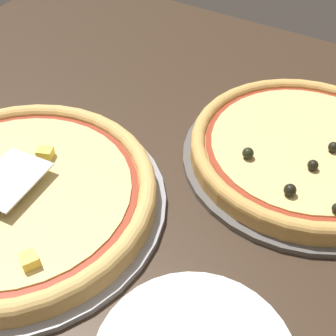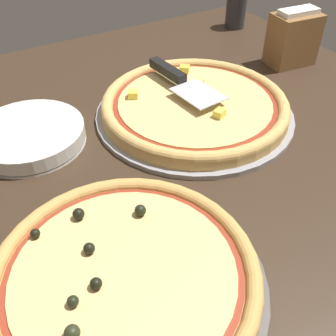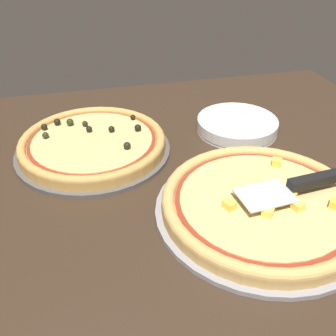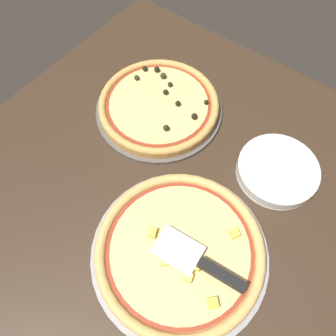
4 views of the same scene
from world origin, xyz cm
name	(u,v)px [view 3 (image 3 of 4)]	position (x,y,z in cm)	size (l,w,h in cm)	color
ground_plane	(203,197)	(0.00, 0.00, -1.80)	(121.41, 122.17, 3.60)	#38281C
pizza_pan_front	(261,211)	(-9.80, -8.79, 0.50)	(41.72, 41.72, 1.00)	#939399
pizza_front	(262,203)	(-9.81, -8.81, 2.66)	(39.22, 39.22, 3.99)	#DBAD60
pizza_pan_back	(94,150)	(21.17, 21.44, 0.50)	(37.59, 37.59, 1.00)	#565451
pizza_back	(93,142)	(21.20, 21.45, 2.71)	(35.33, 35.33, 4.41)	tan
serving_spatula	(301,184)	(-9.75, -16.43, 5.75)	(8.56, 21.89, 2.00)	silver
plate_stack	(237,125)	(23.02, -16.76, 1.75)	(21.28, 21.28, 3.50)	white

